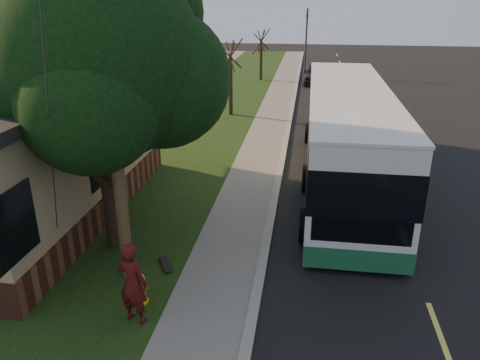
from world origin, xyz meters
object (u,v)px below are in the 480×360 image
(transit_bus, at_px, (346,134))
(dumpster, at_px, (83,166))
(utility_pole, at_px, (110,97))
(distant_car, at_px, (317,73))
(skateboard_main, at_px, (166,264))
(bare_tree_near, at_px, (230,79))
(skateboarder, at_px, (133,283))
(traffic_signal, at_px, (306,37))
(fire_hydrant, at_px, (141,288))
(bare_tree_far, at_px, (261,55))
(leafy_tree, at_px, (101,61))

(transit_bus, relative_size, dumpster, 7.20)
(utility_pole, distance_m, distant_car, 29.04)
(transit_bus, xyz_separation_m, skateboard_main, (-4.93, -6.84, -1.77))
(bare_tree_near, distance_m, transit_bus, 11.29)
(skateboarder, distance_m, skateboard_main, 2.38)
(bare_tree_near, bearing_deg, transit_bus, -58.30)
(traffic_signal, height_order, skateboard_main, traffic_signal)
(skateboard_main, bearing_deg, fire_hydrant, -93.66)
(skateboard_main, distance_m, distant_car, 28.10)
(bare_tree_near, distance_m, skateboarder, 18.70)
(transit_bus, bearing_deg, traffic_signal, 94.31)
(bare_tree_far, bearing_deg, bare_tree_near, -92.39)
(utility_pole, bearing_deg, leafy_tree, 117.60)
(utility_pole, bearing_deg, bare_tree_near, 90.66)
(bare_tree_near, xyz_separation_m, bare_tree_far, (0.50, 12.00, -0.15))
(skateboard_main, bearing_deg, skateboarder, -90.00)
(dumpster, distance_m, distant_car, 24.26)
(leafy_tree, bearing_deg, traffic_signal, 81.53)
(transit_bus, bearing_deg, fire_hydrant, -120.91)
(skateboarder, height_order, dumpster, skateboarder)
(utility_pole, height_order, skateboarder, utility_pole)
(utility_pole, relative_size, leafy_tree, 1.16)
(skateboarder, distance_m, distant_car, 30.28)
(leafy_tree, height_order, transit_bus, leafy_tree)
(fire_hydrant, xyz_separation_m, transit_bus, (5.03, 8.40, 1.47))
(skateboarder, xyz_separation_m, skateboard_main, (-0.00, 2.21, -0.90))
(leafy_tree, height_order, skateboarder, leafy_tree)
(bare_tree_near, height_order, distant_car, bare_tree_near)
(fire_hydrant, distance_m, bare_tree_far, 30.04)
(dumpster, relative_size, distant_car, 0.40)
(transit_bus, relative_size, distant_car, 2.86)
(leafy_tree, xyz_separation_m, traffic_signal, (4.67, 31.35, -2.00))
(utility_pole, height_order, skateboard_main, utility_pole)
(bare_tree_near, height_order, bare_tree_far, bare_tree_near)
(transit_bus, bearing_deg, distant_car, 92.51)
(fire_hydrant, xyz_separation_m, traffic_signal, (3.10, 34.00, 2.73))
(transit_bus, xyz_separation_m, distant_car, (-0.92, 20.97, -1.11))
(traffic_signal, relative_size, skateboarder, 2.89)
(distant_car, bearing_deg, skateboarder, -94.60)
(bare_tree_far, relative_size, skateboarder, 2.12)
(bare_tree_near, bearing_deg, leafy_tree, -92.50)
(traffic_signal, relative_size, distant_car, 1.20)
(bare_tree_near, height_order, dumpster, bare_tree_near)
(bare_tree_near, height_order, transit_bus, bare_tree_near)
(bare_tree_near, xyz_separation_m, traffic_signal, (4.00, 16.00, 1.01))
(skateboarder, bearing_deg, distant_car, -82.09)
(leafy_tree, bearing_deg, fire_hydrant, -59.33)
(utility_pole, bearing_deg, dumpster, 124.13)
(fire_hydrant, distance_m, bare_tree_near, 18.10)
(utility_pole, relative_size, skateboarder, 4.76)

